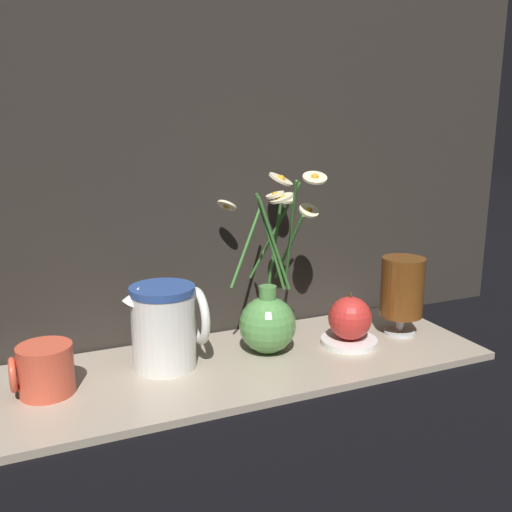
{
  "coord_description": "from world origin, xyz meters",
  "views": [
    {
      "loc": [
        -0.34,
        -0.82,
        0.41
      ],
      "look_at": [
        0.01,
        0.0,
        0.19
      ],
      "focal_mm": 40.0,
      "sensor_mm": 36.0,
      "label": 1
    }
  ],
  "objects_px": {
    "vase_with_flowers": "(269,315)",
    "orange_fruit": "(350,318)",
    "yellow_mug": "(44,370)",
    "tea_glass": "(401,288)",
    "ceramic_pitcher": "(166,323)"
  },
  "relations": [
    {
      "from": "yellow_mug",
      "to": "tea_glass",
      "type": "bearing_deg",
      "value": -0.43
    },
    {
      "from": "vase_with_flowers",
      "to": "yellow_mug",
      "type": "height_order",
      "value": "vase_with_flowers"
    },
    {
      "from": "yellow_mug",
      "to": "ceramic_pitcher",
      "type": "relative_size",
      "value": 0.61
    },
    {
      "from": "vase_with_flowers",
      "to": "yellow_mug",
      "type": "relative_size",
      "value": 3.46
    },
    {
      "from": "yellow_mug",
      "to": "orange_fruit",
      "type": "height_order",
      "value": "orange_fruit"
    },
    {
      "from": "yellow_mug",
      "to": "tea_glass",
      "type": "height_order",
      "value": "tea_glass"
    },
    {
      "from": "ceramic_pitcher",
      "to": "vase_with_flowers",
      "type": "bearing_deg",
      "value": -3.65
    },
    {
      "from": "ceramic_pitcher",
      "to": "orange_fruit",
      "type": "distance_m",
      "value": 0.33
    },
    {
      "from": "vase_with_flowers",
      "to": "yellow_mug",
      "type": "distance_m",
      "value": 0.37
    },
    {
      "from": "tea_glass",
      "to": "vase_with_flowers",
      "type": "bearing_deg",
      "value": 176.32
    },
    {
      "from": "yellow_mug",
      "to": "tea_glass",
      "type": "relative_size",
      "value": 0.61
    },
    {
      "from": "vase_with_flowers",
      "to": "ceramic_pitcher",
      "type": "relative_size",
      "value": 2.12
    },
    {
      "from": "vase_with_flowers",
      "to": "yellow_mug",
      "type": "xyz_separation_m",
      "value": [
        -0.37,
        -0.01,
        -0.03
      ]
    },
    {
      "from": "vase_with_flowers",
      "to": "orange_fruit",
      "type": "relative_size",
      "value": 3.62
    },
    {
      "from": "tea_glass",
      "to": "orange_fruit",
      "type": "bearing_deg",
      "value": -174.68
    }
  ]
}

